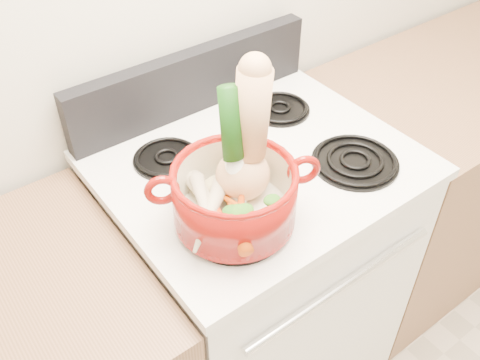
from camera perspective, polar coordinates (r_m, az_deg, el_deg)
stove_body at (r=1.74m, az=1.57°, el=-10.46°), size 0.76×0.65×0.92m
cooktop at (r=1.39m, az=1.93°, el=1.70°), size 0.78×0.67×0.03m
control_backsplash at (r=1.53m, az=-5.04°, el=10.48°), size 0.76×0.05×0.18m
oven_handle at (r=1.34m, az=10.98°, el=-10.98°), size 0.60×0.02×0.02m
counter_right at (r=2.37m, az=22.41°, el=2.43°), size 1.36×0.65×0.90m
burner_front_left at (r=1.20m, az=-0.46°, el=-4.81°), size 0.22×0.22×0.02m
burner_front_right at (r=1.40m, az=12.19°, el=2.04°), size 0.22×0.22×0.02m
burner_back_left at (r=1.39m, az=-7.83°, el=2.41°), size 0.17×0.17×0.02m
burner_back_right at (r=1.56m, az=4.27°, el=7.67°), size 0.17×0.17×0.02m
dutch_oven at (r=1.16m, az=-0.59°, el=-1.66°), size 0.36×0.36×0.13m
pot_handle_left at (r=1.11m, az=-8.33°, el=-1.09°), size 0.08×0.05×0.08m
pot_handle_right at (r=1.16m, az=6.81°, el=1.10°), size 0.08×0.05×0.08m
squash at (r=1.12m, az=0.33°, el=4.46°), size 0.18×0.17×0.32m
leek at (r=1.11m, az=-0.49°, el=3.34°), size 0.07×0.11×0.30m
ginger at (r=1.21m, az=-2.27°, el=-0.58°), size 0.09×0.08×0.04m
parsnip_0 at (r=1.16m, az=-3.07°, el=-2.77°), size 0.07×0.20×0.06m
parsnip_1 at (r=1.13m, az=-3.25°, el=-3.43°), size 0.19×0.16×0.06m
parsnip_2 at (r=1.18m, az=-4.27°, el=-1.29°), size 0.06×0.18×0.05m
parsnip_3 at (r=1.14m, az=-3.85°, el=-2.59°), size 0.09×0.17×0.05m
carrot_0 at (r=1.12m, az=-0.40°, el=-4.66°), size 0.09×0.16×0.05m
carrot_1 at (r=1.13m, az=-2.03°, el=-4.23°), size 0.07×0.14×0.04m
carrot_2 at (r=1.14m, az=0.34°, el=-3.34°), size 0.06×0.15×0.04m
carrot_3 at (r=1.13m, az=0.03°, el=-3.42°), size 0.12×0.13×0.04m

